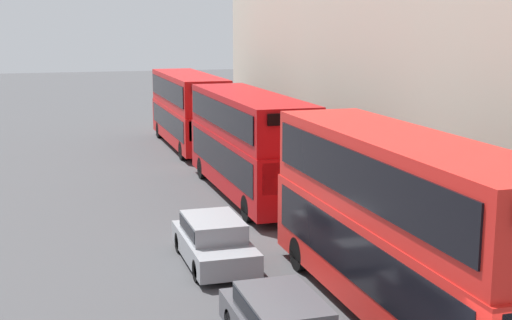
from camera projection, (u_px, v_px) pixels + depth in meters
name	position (u px, v px, depth m)	size (l,w,h in m)	color
bus_leading	(401.00, 220.00, 17.19)	(2.59, 11.06, 4.56)	red
bus_second_in_queue	(248.00, 140.00, 29.65)	(2.59, 10.92, 4.30)	#B20C0F
bus_third_in_queue	(189.00, 107.00, 41.42)	(2.59, 10.91, 4.26)	red
car_hatchback	(214.00, 239.00, 21.52)	(1.81, 4.28, 1.41)	gray
pedestrian	(290.00, 171.00, 31.52)	(0.36, 0.36, 1.59)	#26262D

